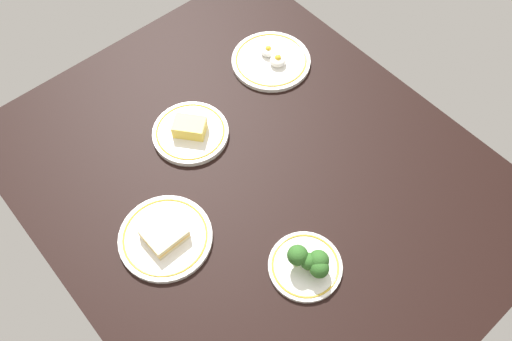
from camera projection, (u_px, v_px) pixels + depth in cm
name	position (u px, v px, depth cm)	size (l,w,h in cm)	color
dining_table	(256.00, 179.00, 135.51)	(125.27, 103.57, 4.00)	black
plate_eggs	(271.00, 60.00, 153.03)	(22.94, 22.94, 4.57)	white
plate_cheese	(190.00, 132.00, 139.14)	(20.15, 20.15, 5.28)	white
plate_sandwich	(165.00, 237.00, 123.47)	(22.16, 22.16, 4.45)	white
plate_broccoli	(308.00, 264.00, 118.36)	(17.02, 17.02, 8.11)	white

